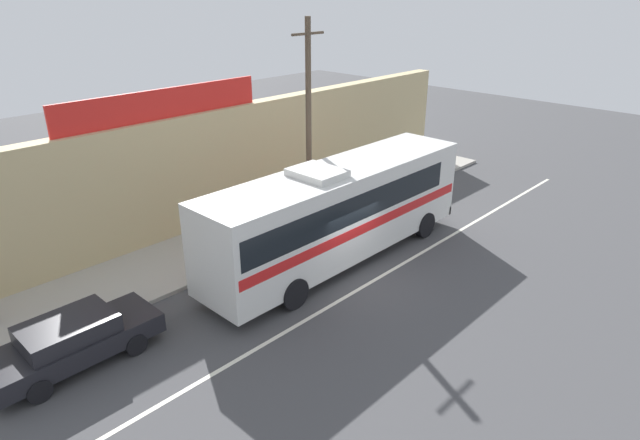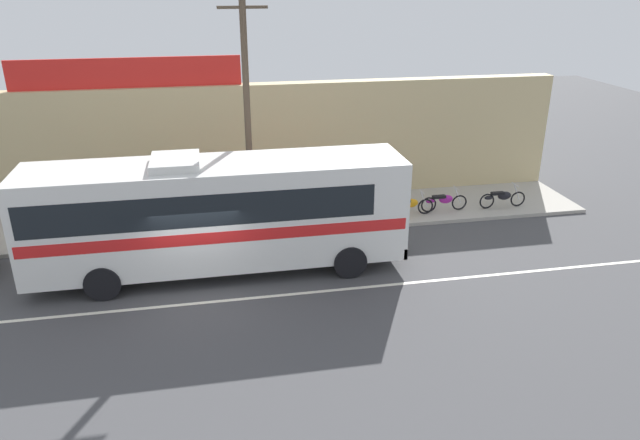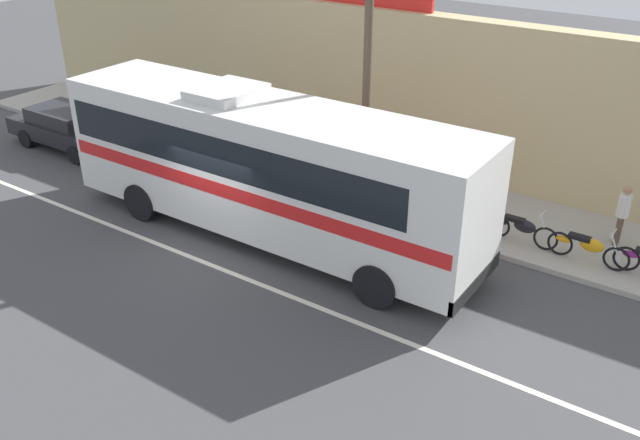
{
  "view_description": "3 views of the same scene",
  "coord_description": "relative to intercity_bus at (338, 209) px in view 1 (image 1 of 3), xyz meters",
  "views": [
    {
      "loc": [
        -12.8,
        -10.77,
        9.44
      ],
      "look_at": [
        -0.13,
        1.32,
        1.8
      ],
      "focal_mm": 30.53,
      "sensor_mm": 36.0,
      "label": 1
    },
    {
      "loc": [
        0.53,
        -16.0,
        8.69
      ],
      "look_at": [
        3.77,
        0.71,
        1.67
      ],
      "focal_mm": 33.35,
      "sensor_mm": 36.0,
      "label": 2
    },
    {
      "loc": [
        10.57,
        -11.01,
        8.69
      ],
      "look_at": [
        2.39,
        1.02,
        1.02
      ],
      "focal_mm": 38.46,
      "sensor_mm": 36.0,
      "label": 3
    }
  ],
  "objects": [
    {
      "name": "ground_plane",
      "position": [
        -0.61,
        -1.14,
        -2.07
      ],
      "size": [
        70.0,
        70.0,
        0.0
      ],
      "primitive_type": "plane",
      "color": "#444447"
    },
    {
      "name": "sidewalk_slab",
      "position": [
        -0.61,
        4.06,
        -2.0
      ],
      "size": [
        30.0,
        3.6,
        0.14
      ],
      "primitive_type": "cube",
      "color": "#A8A399",
      "rests_on": "ground_plane"
    },
    {
      "name": "storefront_facade",
      "position": [
        -0.61,
        6.21,
        0.33
      ],
      "size": [
        30.0,
        0.7,
        4.8
      ],
      "primitive_type": "cube",
      "color": "tan",
      "rests_on": "ground_plane"
    },
    {
      "name": "storefront_billboard",
      "position": [
        -2.84,
        6.21,
        3.28
      ],
      "size": [
        8.41,
        0.12,
        1.1
      ],
      "primitive_type": "cube",
      "color": "red",
      "rests_on": "storefront_facade"
    },
    {
      "name": "road_center_stripe",
      "position": [
        -0.61,
        -1.94,
        -2.06
      ],
      "size": [
        30.0,
        0.14,
        0.01
      ],
      "primitive_type": "cube",
      "color": "silver",
      "rests_on": "ground_plane"
    },
    {
      "name": "intercity_bus",
      "position": [
        0.0,
        0.0,
        0.0
      ],
      "size": [
        11.42,
        2.64,
        3.78
      ],
      "color": "silver",
      "rests_on": "ground_plane"
    },
    {
      "name": "parked_car",
      "position": [
        -9.29,
        1.1,
        -1.33
      ],
      "size": [
        4.46,
        1.83,
        1.37
      ],
      "color": "black",
      "rests_on": "ground_plane"
    },
    {
      "name": "utility_pole",
      "position": [
        1.29,
        2.73,
        2.32
      ],
      "size": [
        1.6,
        0.22,
        8.23
      ],
      "color": "brown",
      "rests_on": "sidewalk_slab"
    },
    {
      "name": "motorcycle_blue",
      "position": [
        11.19,
        3.12,
        -1.5
      ],
      "size": [
        1.94,
        0.56,
        0.94
      ],
      "color": "black",
      "rests_on": "sidewalk_slab"
    },
    {
      "name": "motorcycle_orange",
      "position": [
        5.67,
        3.07,
        -1.5
      ],
      "size": [
        1.84,
        0.56,
        0.94
      ],
      "color": "black",
      "rests_on": "sidewalk_slab"
    },
    {
      "name": "motorcycle_red",
      "position": [
        8.77,
        3.19,
        -1.5
      ],
      "size": [
        1.89,
        0.56,
        0.94
      ],
      "color": "black",
      "rests_on": "sidewalk_slab"
    },
    {
      "name": "motorcycle_black",
      "position": [
        7.29,
        3.03,
        -1.5
      ],
      "size": [
        1.93,
        0.56,
        0.94
      ],
      "color": "black",
      "rests_on": "sidewalk_slab"
    },
    {
      "name": "pedestrian_far_left",
      "position": [
        7.7,
        4.38,
        -1.0
      ],
      "size": [
        0.3,
        0.48,
        1.59
      ],
      "color": "brown",
      "rests_on": "sidewalk_slab"
    },
    {
      "name": "pedestrian_far_right",
      "position": [
        2.95,
        3.98,
        -0.91
      ],
      "size": [
        0.3,
        0.48,
        1.74
      ],
      "color": "navy",
      "rests_on": "sidewalk_slab"
    }
  ]
}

